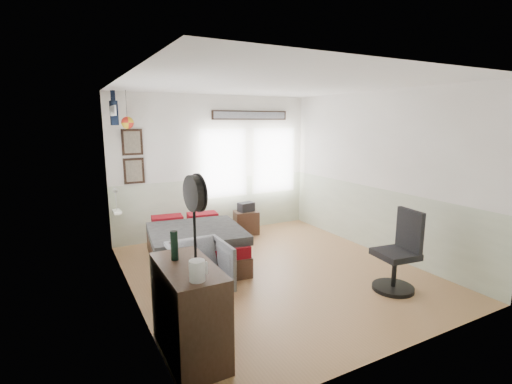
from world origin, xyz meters
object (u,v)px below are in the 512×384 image
Objects in this scene: nightstand at (246,222)px; task_chair at (399,258)px; bed at (194,244)px; dresser at (189,310)px; armchair at (200,269)px.

task_chair is (0.65, -3.17, 0.21)m from nightstand.
dresser is (-0.82, -2.24, 0.16)m from bed.
dresser is at bearing -171.95° from task_chair.
bed is 3.02m from task_chair.
bed is at bearing -133.92° from nightstand.
nightstand is (2.22, 3.21, -0.22)m from dresser.
task_chair is at bearing -25.24° from armchair.
armchair reaches higher than bed.
task_chair is (2.35, -1.13, 0.10)m from armchair.
task_chair is at bearing 0.74° from dresser.
nightstand is (1.70, 2.05, -0.11)m from armchair.
dresser is 1.35× the size of armchair.
armchair is at bearing -118.23° from nightstand.
nightstand is at bearing 108.95° from task_chair.
dresser reaches higher than armchair.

